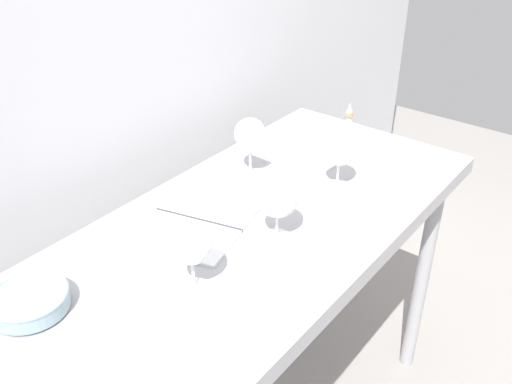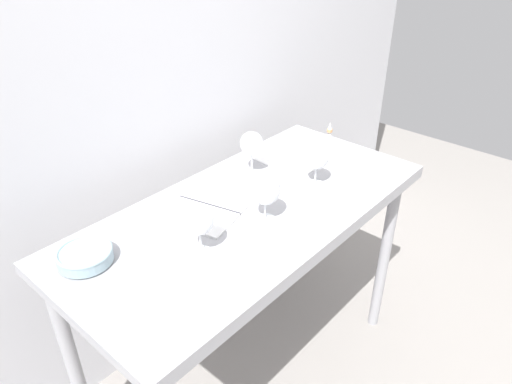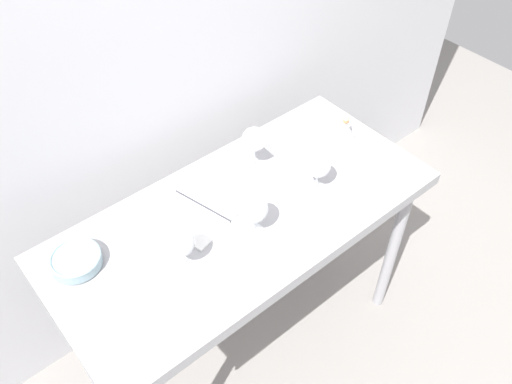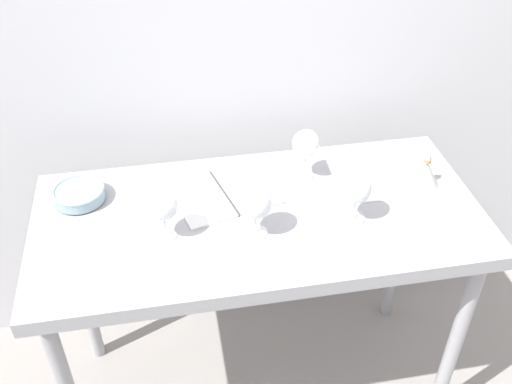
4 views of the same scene
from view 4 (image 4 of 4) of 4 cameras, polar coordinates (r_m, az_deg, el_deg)
ground_plane at (r=2.51m, az=0.18°, el=-17.93°), size 6.00×6.00×0.00m
back_wall at (r=2.04m, az=-2.31°, el=15.60°), size 3.80×0.04×2.60m
steel_counter at (r=1.90m, az=0.26°, el=-4.50°), size 1.40×0.65×0.90m
wine_glass_near_left at (r=1.69m, az=-9.10°, el=-1.33°), size 0.09×0.09×0.17m
wine_glass_far_right at (r=1.91m, az=4.90°, el=4.62°), size 0.09×0.09×0.18m
wine_glass_near_right at (r=1.76m, az=9.77°, el=0.23°), size 0.09×0.09×0.16m
wine_glass_near_center at (r=1.68m, az=-0.08°, el=-1.13°), size 0.10×0.10×0.17m
open_notebook at (r=1.90m, az=-3.11°, el=-0.13°), size 0.37×0.32×0.01m
tasting_sheet_upper at (r=2.01m, az=10.11°, el=1.54°), size 0.20×0.29×0.00m
tasting_bowl at (r=1.95m, az=-16.86°, el=-0.15°), size 0.17×0.17×0.05m
decanter_funnel at (r=2.00m, az=16.13°, el=1.83°), size 0.10×0.10×0.13m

